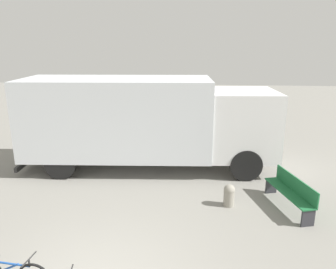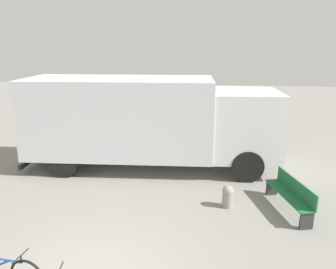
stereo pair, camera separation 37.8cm
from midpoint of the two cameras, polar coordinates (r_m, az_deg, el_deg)
name	(u,v)px [view 1 (the left image)]	position (r m, az deg, el deg)	size (l,w,h in m)	color
delivery_truck	(145,119)	(11.27, -4.96, 2.69)	(8.72, 2.94, 3.14)	silver
park_bench	(291,191)	(9.33, 19.59, -9.29)	(0.90, 1.99, 0.86)	#1E6638
bollard_near_bench	(229,194)	(9.10, 9.41, -10.28)	(0.30, 0.30, 0.61)	gray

